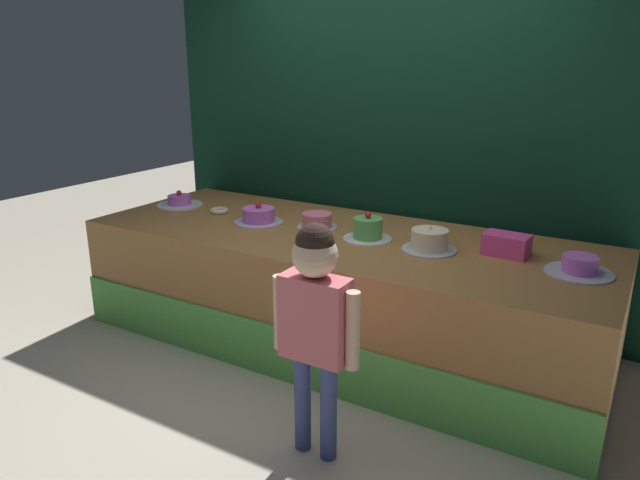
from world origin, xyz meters
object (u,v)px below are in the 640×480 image
donut (219,211)px  cake_far_left (180,201)px  cake_left (259,216)px  cake_center_right (368,230)px  cake_center_left (317,221)px  child_figure (315,311)px  cake_right (429,241)px  pink_box (506,245)px  cake_far_right (580,266)px

donut → cake_far_left: (-0.42, 0.02, 0.01)m
donut → cake_left: size_ratio=0.40×
cake_left → cake_center_right: (0.83, 0.03, 0.01)m
cake_center_left → cake_center_right: bearing=-9.3°
child_figure → donut: bearing=143.1°
cake_right → cake_center_left: bearing=174.5°
cake_left → cake_center_left: 0.43m
pink_box → cake_left: size_ratio=0.75×
child_figure → pink_box: bearing=66.2°
cake_center_left → cake_far_right: (1.66, -0.05, -0.01)m
cake_center_right → cake_right: (0.42, -0.01, -0.00)m
cake_far_left → cake_right: (2.08, -0.07, 0.03)m
cake_left → cake_far_right: bearing=1.4°
cake_far_left → cake_left: 0.84m
donut → cake_center_right: cake_center_right is taller
cake_center_left → cake_center_right: (0.42, -0.07, 0.02)m
cake_center_left → pink_box: bearing=3.2°
cake_far_right → cake_center_right: bearing=-179.1°
cake_right → cake_far_right: bearing=2.2°
child_figure → cake_center_right: 1.15m
cake_center_left → cake_far_left: bearing=-179.5°
child_figure → cake_far_left: bearing=149.0°
donut → cake_left: bearing=-9.3°
cake_left → cake_far_right: size_ratio=0.96×
child_figure → cake_left: (-1.11, 1.08, 0.05)m
child_figure → donut: size_ratio=8.69×
cake_center_left → cake_right: cake_right is taller
donut → cake_right: (1.66, -0.05, 0.04)m
cake_center_left → cake_right: size_ratio=0.83×
child_figure → cake_left: size_ratio=3.45×
cake_far_left → cake_center_left: bearing=0.5°
donut → cake_far_right: 2.50m
cake_far_right → child_figure: bearing=-130.5°
child_figure → cake_right: (0.13, 1.10, 0.06)m
cake_center_left → cake_center_right: 0.42m
pink_box → cake_center_left: pink_box is taller
pink_box → donut: bearing=-177.2°
child_figure → cake_right: 1.11m
cake_far_left → cake_center_right: size_ratio=1.14×
cake_far_left → cake_center_right: (1.66, -0.06, 0.03)m
cake_far_left → cake_left: bearing=-6.1°
pink_box → cake_center_left: bearing=-176.8°
pink_box → donut: pink_box is taller
cake_far_right → cake_left: bearing=-178.6°
pink_box → cake_right: bearing=-160.3°
cake_far_left → cake_far_right: bearing=-0.7°
child_figure → cake_center_left: size_ratio=4.32×
cake_left → donut: bearing=170.7°
cake_center_left → cake_center_right: cake_center_right is taller
cake_center_right → cake_right: 0.42m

